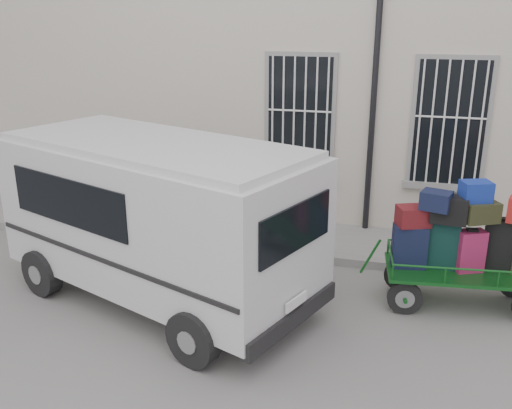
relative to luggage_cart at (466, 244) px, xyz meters
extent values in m
plane|color=slate|center=(-2.52, -0.47, -0.98)|extent=(80.00, 80.00, 0.00)
cube|color=beige|center=(-2.52, 5.03, 2.02)|extent=(24.00, 5.00, 6.00)
cylinder|color=black|center=(-1.57, 2.45, 1.82)|extent=(0.11, 0.11, 5.60)
cube|color=black|center=(-2.92, 2.51, 1.27)|extent=(1.20, 0.08, 2.20)
cube|color=gray|center=(-2.92, 2.49, 0.11)|extent=(1.45, 0.22, 0.12)
cube|color=black|center=(-0.22, 2.51, 1.27)|extent=(1.20, 0.08, 2.20)
cube|color=gray|center=(-0.22, 2.49, 0.11)|extent=(1.45, 0.22, 0.12)
cube|color=gray|center=(-2.52, 1.73, -0.90)|extent=(24.00, 1.70, 0.15)
cylinder|color=black|center=(-0.78, -0.49, -0.73)|extent=(0.50, 0.11, 0.50)
cylinder|color=gray|center=(-0.78, -0.49, -0.73)|extent=(0.28, 0.12, 0.28)
cylinder|color=black|center=(-0.86, 0.27, -0.73)|extent=(0.50, 0.11, 0.50)
cylinder|color=gray|center=(-0.86, 0.27, -0.73)|extent=(0.28, 0.12, 0.28)
cube|color=#13541B|center=(0.02, -0.02, -0.43)|extent=(2.30, 1.23, 0.05)
cylinder|color=#13541B|center=(-1.32, -0.16, -0.28)|extent=(0.29, 0.07, 0.56)
cube|color=black|center=(-0.78, -0.09, -0.08)|extent=(0.52, 0.35, 0.64)
cube|color=black|center=(-0.78, -0.09, 0.25)|extent=(0.21, 0.15, 0.03)
cube|color=black|center=(-0.33, 0.00, -0.04)|extent=(0.49, 0.22, 0.73)
cube|color=black|center=(-0.33, 0.00, 0.35)|extent=(0.20, 0.13, 0.03)
cube|color=maroon|center=(0.06, -0.02, -0.09)|extent=(0.45, 0.37, 0.62)
cube|color=black|center=(0.06, -0.02, 0.23)|extent=(0.17, 0.13, 0.03)
cube|color=black|center=(0.48, 0.14, -0.02)|extent=(0.45, 0.24, 0.76)
cube|color=black|center=(0.48, 0.14, 0.38)|extent=(0.19, 0.13, 0.03)
cube|color=#50101D|center=(-0.76, -0.08, 0.38)|extent=(0.54, 0.46, 0.29)
cube|color=black|center=(-0.29, -0.06, 0.52)|extent=(0.51, 0.36, 0.38)
cube|color=black|center=(0.13, -0.01, 0.51)|extent=(0.58, 0.51, 0.29)
cube|color=black|center=(-0.48, -0.13, 0.66)|extent=(0.47, 0.41, 0.26)
cube|color=navy|center=(0.04, 0.02, 0.79)|extent=(0.48, 0.41, 0.28)
cube|color=silver|center=(-4.34, -0.93, 0.39)|extent=(5.13, 3.63, 1.93)
cube|color=silver|center=(-4.34, -0.93, 1.40)|extent=(4.87, 3.40, 0.11)
cube|color=black|center=(-6.52, -0.07, 0.77)|extent=(0.83, 1.72, 0.81)
cube|color=black|center=(-5.32, -1.65, 0.72)|extent=(2.21, 0.91, 0.66)
cube|color=black|center=(-2.14, -1.80, 0.72)|extent=(0.59, 1.41, 0.59)
cube|color=black|center=(-2.15, -1.80, -0.52)|extent=(0.83, 1.88, 0.24)
cube|color=white|center=(-2.11, -1.82, -0.27)|extent=(0.20, 0.43, 0.13)
cylinder|color=black|center=(-6.15, -1.28, -0.61)|extent=(0.76, 0.49, 0.73)
cylinder|color=black|center=(-5.43, 0.56, -0.61)|extent=(0.76, 0.49, 0.73)
cylinder|color=black|center=(-3.26, -2.42, -0.61)|extent=(0.76, 0.49, 0.73)
cylinder|color=black|center=(-2.54, -0.59, -0.61)|extent=(0.76, 0.49, 0.73)
camera|label=1|loc=(-0.98, -8.06, 3.18)|focal=40.00mm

